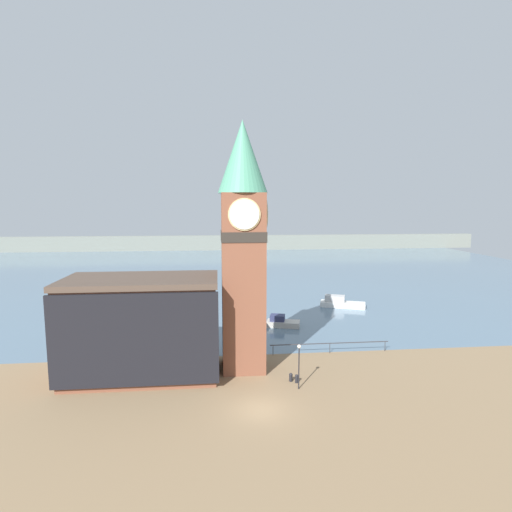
# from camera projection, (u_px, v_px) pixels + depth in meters

# --- Properties ---
(ground_plane) EXTENTS (160.00, 160.00, 0.00)m
(ground_plane) POSITION_uv_depth(u_px,v_px,m) (260.00, 410.00, 30.03)
(ground_plane) COLOR #846B4C
(water) EXTENTS (160.00, 120.00, 0.00)m
(water) POSITION_uv_depth(u_px,v_px,m) (230.00, 267.00, 100.29)
(water) COLOR slate
(water) RESTS_ON ground_plane
(far_shoreline) EXTENTS (180.00, 3.00, 5.00)m
(far_shoreline) POSITION_uv_depth(u_px,v_px,m) (226.00, 243.00, 139.48)
(far_shoreline) COLOR gray
(far_shoreline) RESTS_ON water
(pier_railing) EXTENTS (12.55, 0.08, 1.09)m
(pier_railing) POSITION_uv_depth(u_px,v_px,m) (330.00, 344.00, 41.49)
(pier_railing) COLOR #333338
(pier_railing) RESTS_ON ground_plane
(clock_tower) EXTENTS (4.46, 4.46, 22.78)m
(clock_tower) POSITION_uv_depth(u_px,v_px,m) (243.00, 241.00, 36.31)
(clock_tower) COLOR brown
(clock_tower) RESTS_ON ground_plane
(pier_building) EXTENTS (13.63, 7.30, 8.94)m
(pier_building) POSITION_uv_depth(u_px,v_px,m) (142.00, 327.00, 35.74)
(pier_building) COLOR brown
(pier_building) RESTS_ON ground_plane
(boat_near) EXTENTS (4.50, 2.94, 1.47)m
(boat_near) POSITION_uv_depth(u_px,v_px,m) (282.00, 322.00, 50.80)
(boat_near) COLOR #B7B2A8
(boat_near) RESTS_ON water
(boat_far) EXTENTS (6.95, 4.30, 1.72)m
(boat_far) POSITION_uv_depth(u_px,v_px,m) (341.00, 303.00, 60.61)
(boat_far) COLOR silver
(boat_far) RESTS_ON water
(mooring_bollard_near) EXTENTS (0.32, 0.32, 0.75)m
(mooring_bollard_near) POSITION_uv_depth(u_px,v_px,m) (291.00, 377.00, 34.87)
(mooring_bollard_near) COLOR black
(mooring_bollard_near) RESTS_ON ground_plane
(mooring_bollard_far) EXTENTS (0.28, 0.28, 0.76)m
(mooring_bollard_far) POSITION_uv_depth(u_px,v_px,m) (297.00, 378.00, 34.58)
(mooring_bollard_far) COLOR black
(mooring_bollard_far) RESTS_ON ground_plane
(lamp_post) EXTENTS (0.32, 0.32, 3.86)m
(lamp_post) POSITION_uv_depth(u_px,v_px,m) (299.00, 358.00, 33.13)
(lamp_post) COLOR black
(lamp_post) RESTS_ON ground_plane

